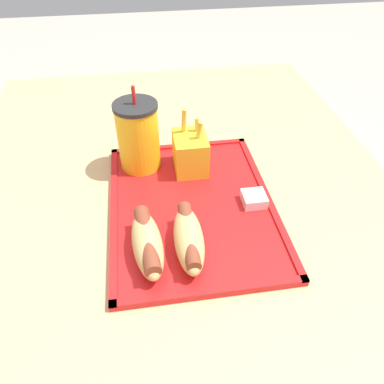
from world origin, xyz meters
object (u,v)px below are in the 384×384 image
(soda_cup, at_px, (138,136))
(sauce_cup_mayo, at_px, (254,198))
(fries_carton, at_px, (190,152))
(hot_dog_near, at_px, (191,238))
(hot_dog_far, at_px, (147,243))

(soda_cup, xyz_separation_m, sauce_cup_mayo, (-0.15, -0.20, -0.06))
(soda_cup, bearing_deg, fries_carton, -104.89)
(hot_dog_near, height_order, sauce_cup_mayo, hot_dog_near)
(hot_dog_far, relative_size, fries_carton, 1.12)
(soda_cup, bearing_deg, sauce_cup_mayo, -126.85)
(hot_dog_near, bearing_deg, sauce_cup_mayo, -54.75)
(sauce_cup_mayo, bearing_deg, soda_cup, 53.15)
(hot_dog_far, relative_size, sauce_cup_mayo, 3.41)
(soda_cup, relative_size, hot_dog_far, 1.21)
(sauce_cup_mayo, bearing_deg, fries_carton, 39.04)
(fries_carton, bearing_deg, hot_dog_far, 155.14)
(fries_carton, xyz_separation_m, sauce_cup_mayo, (-0.12, -0.10, -0.03))
(soda_cup, xyz_separation_m, hot_dog_near, (-0.24, -0.07, -0.04))
(hot_dog_far, distance_m, hot_dog_near, 0.07)
(hot_dog_near, xyz_separation_m, fries_carton, (0.22, -0.03, 0.01))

